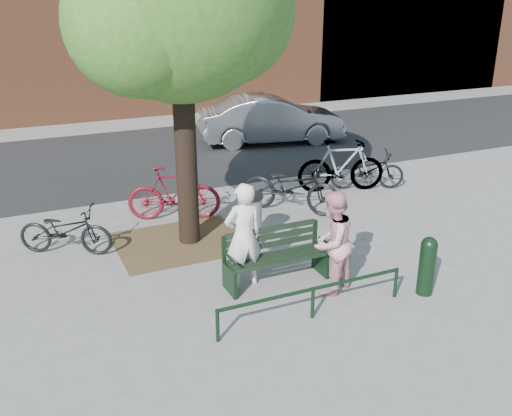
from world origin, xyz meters
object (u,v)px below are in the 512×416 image
person_left (243,236)px  bollard (427,264)px  parked_car (271,120)px  bicycle_c (291,187)px  park_bench (275,254)px  litter_bin (250,220)px  person_right (332,243)px

person_left → bollard: (2.54, -1.45, -0.36)m
bollard → parked_car: parked_car is taller
bollard → bicycle_c: bearing=93.9°
bicycle_c → park_bench: bearing=-168.3°
person_left → litter_bin: 1.66m
bollard → litter_bin: (-1.79, 2.88, -0.01)m
parked_car → bicycle_c: bearing=170.0°
parked_car → person_right: bearing=171.5°
person_right → bicycle_c: (1.07, 3.40, -0.27)m
person_left → parked_car: size_ratio=0.39×
person_left → park_bench: bearing=170.6°
bollard → park_bench: bearing=145.4°
person_right → litter_bin: size_ratio=1.68×
park_bench → litter_bin: 1.52m
park_bench → person_left: bearing=172.4°
park_bench → bollard: 2.43m
person_left → bollard: size_ratio=1.81×
park_bench → person_left: 0.67m
park_bench → person_left: (-0.53, 0.07, 0.41)m
bollard → litter_bin: size_ratio=0.97×
litter_bin → park_bench: bearing=-97.9°
person_left → person_right: 1.41m
park_bench → bollard: (2.00, -1.38, 0.05)m
bicycle_c → parked_car: bearing=22.4°
park_bench → litter_bin: size_ratio=1.72×
bollard → bicycle_c: bicycle_c is taller
parked_car → bollard: bearing=-179.8°
park_bench → person_right: person_right is taller
bollard → bicycle_c: 4.11m
park_bench → bollard: bearing=-34.6°
parked_car → litter_bin: bearing=163.0°
bollard → bicycle_c: size_ratio=0.44×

